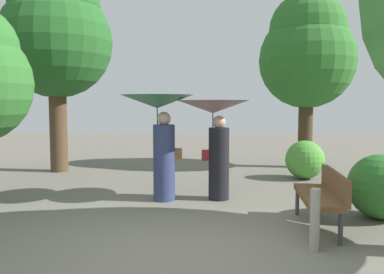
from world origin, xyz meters
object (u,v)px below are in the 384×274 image
object	(u,v)px
tree_mid_left	(56,31)
park_bench	(323,193)
path_marker_post	(315,220)
person_right	(215,125)
tree_near_right	(307,51)
person_left	(160,123)

from	to	relation	value
tree_mid_left	park_bench	bearing A→B (deg)	-41.30
tree_mid_left	path_marker_post	xyz separation A→B (m)	(5.07, -5.64, -3.25)
person_right	tree_near_right	bearing A→B (deg)	-35.54
person_left	tree_near_right	xyz separation A→B (m)	(3.69, 3.89, 1.78)
person_right	park_bench	distance (m)	2.44
person_right	tree_mid_left	bearing A→B (deg)	52.25
person_left	person_right	world-z (taller)	person_left
park_bench	tree_mid_left	bearing A→B (deg)	-125.61
park_bench	path_marker_post	xyz separation A→B (m)	(-0.36, -0.87, -0.13)
tree_mid_left	path_marker_post	world-z (taller)	tree_mid_left
person_left	tree_mid_left	world-z (taller)	tree_mid_left
person_left	tree_near_right	world-z (taller)	tree_near_right
tree_near_right	path_marker_post	size ratio (longest dim) A/B	6.30
path_marker_post	person_left	bearing A→B (deg)	129.95
tree_near_right	tree_mid_left	xyz separation A→B (m)	(-6.65, -0.77, 0.42)
park_bench	tree_mid_left	distance (m)	7.87
person_right	tree_mid_left	distance (m)	5.47
person_right	tree_near_right	xyz separation A→B (m)	(2.68, 3.80, 1.82)
person_right	tree_near_right	world-z (taller)	tree_near_right
person_left	park_bench	bearing A→B (deg)	-124.14
person_right	tree_near_right	size ratio (longest dim) A/B	0.38
person_left	tree_mid_left	xyz separation A→B (m)	(-2.96, 3.12, 2.20)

